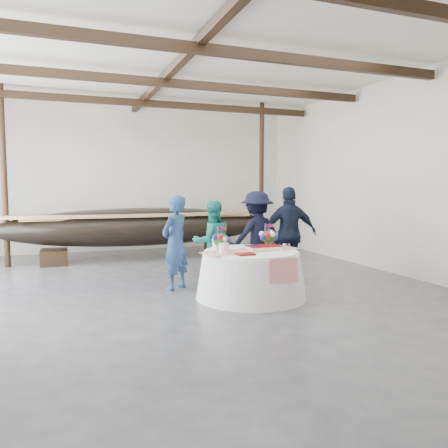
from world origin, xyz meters
name	(u,v)px	position (x,y,z in m)	size (l,w,h in m)	color
floor	(186,291)	(0.00, 0.00, 0.00)	(10.00, 12.00, 0.01)	#3D3D42
wall_back	(135,179)	(0.00, 6.00, 2.25)	(10.00, 0.02, 4.50)	silver
wall_right	(397,176)	(5.00, 0.00, 2.25)	(0.02, 12.00, 4.50)	silver
ceiling	(184,51)	(0.00, 0.00, 4.50)	(10.00, 12.00, 0.01)	white
pavilion_structure	(175,87)	(0.00, 0.72, 4.00)	(9.80, 11.76, 4.50)	black
longboat_display	(142,226)	(-0.14, 4.04, 0.91)	(7.59, 1.52, 1.42)	black
banquet_table	(251,274)	(0.99, -0.83, 0.43)	(2.00, 2.00, 0.86)	white
tabletop_items	(246,242)	(0.96, -0.68, 1.00)	(1.92, 1.00, 0.40)	red
guest_woman_blue	(175,243)	(-0.14, 0.25, 0.92)	(0.67, 0.44, 1.84)	navy
guest_woman_teal	(212,242)	(0.72, 0.52, 0.86)	(0.84, 0.65, 1.72)	teal
guest_man_left	(257,235)	(1.78, 0.62, 0.96)	(1.24, 0.71, 1.91)	black
guest_man_right	(290,234)	(2.38, 0.25, 1.00)	(1.18, 0.49, 2.01)	black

